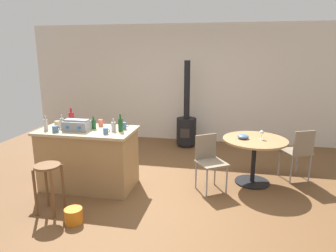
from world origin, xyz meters
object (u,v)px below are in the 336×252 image
(wooden_stool, at_px, (48,178))
(wood_stove, at_px, (186,126))
(folding_chair_near, at_px, (209,159))
(bottle_1, at_px, (71,118))
(bottle_0, at_px, (62,123))
(bottle_5, at_px, (94,124))
(cup_0, at_px, (57,124))
(cup_3, at_px, (101,123))
(kitchen_island, at_px, (89,158))
(toolbox, at_px, (77,125))
(plastic_bucket, at_px, (74,216))
(folding_chair_far, at_px, (298,150))
(cup_2, at_px, (106,131))
(bottle_3, at_px, (121,125))
(serving_bowl, at_px, (243,136))
(cup_4, at_px, (124,126))
(bottle_2, at_px, (46,124))
(wine_glass, at_px, (262,133))
(cup_1, at_px, (55,129))
(bottle_4, at_px, (114,126))
(dining_table, at_px, (254,149))

(wooden_stool, height_order, wood_stove, wood_stove)
(folding_chair_near, distance_m, bottle_1, 2.31)
(bottle_0, bearing_deg, bottle_5, 8.48)
(cup_0, bearing_deg, folding_chair_near, 4.79)
(cup_3, bearing_deg, bottle_0, -153.19)
(kitchen_island, relative_size, wood_stove, 0.77)
(toolbox, relative_size, plastic_bucket, 1.71)
(bottle_0, bearing_deg, wood_stove, 56.78)
(bottle_5, bearing_deg, folding_chair_far, 14.85)
(bottle_1, height_order, cup_2, bottle_1)
(kitchen_island, distance_m, bottle_3, 0.79)
(cup_2, bearing_deg, wooden_stool, -129.65)
(serving_bowl, bearing_deg, cup_4, -164.31)
(bottle_3, relative_size, serving_bowl, 1.48)
(wooden_stool, bearing_deg, bottle_1, 102.12)
(kitchen_island, height_order, bottle_2, bottle_2)
(bottle_0, xyz_separation_m, wine_glass, (3.02, 0.67, -0.17))
(kitchen_island, xyz_separation_m, bottle_3, (0.55, -0.02, 0.57))
(bottle_0, xyz_separation_m, cup_1, (0.02, -0.22, -0.04))
(bottle_4, relative_size, cup_4, 1.64)
(bottle_0, xyz_separation_m, bottle_5, (0.49, 0.07, -0.01))
(bottle_5, height_order, plastic_bucket, bottle_5)
(bottle_2, distance_m, cup_0, 0.23)
(kitchen_island, height_order, bottle_1, bottle_1)
(wine_glass, distance_m, plastic_bucket, 2.99)
(kitchen_island, bearing_deg, cup_3, 62.40)
(serving_bowl, bearing_deg, dining_table, 6.02)
(toolbox, distance_m, bottle_4, 0.56)
(folding_chair_near, height_order, bottle_3, bottle_3)
(bottle_1, height_order, bottle_2, bottle_1)
(bottle_4, bearing_deg, cup_0, 174.78)
(toolbox, xyz_separation_m, cup_3, (0.24, 0.33, -0.03))
(cup_4, distance_m, plastic_bucket, 1.49)
(bottle_2, bearing_deg, cup_4, 13.53)
(dining_table, xyz_separation_m, cup_3, (-2.41, -0.41, 0.42))
(cup_0, bearing_deg, bottle_4, -5.22)
(cup_4, bearing_deg, bottle_3, -91.14)
(bottle_4, bearing_deg, cup_1, -164.91)
(cup_3, bearing_deg, bottle_3, -30.93)
(folding_chair_near, distance_m, toolbox, 2.06)
(wood_stove, bearing_deg, bottle_2, -124.85)
(folding_chair_near, relative_size, bottle_3, 3.20)
(dining_table, relative_size, folding_chair_near, 1.18)
(bottle_3, bearing_deg, cup_0, 175.47)
(bottle_1, bearing_deg, bottle_2, -113.50)
(bottle_4, bearing_deg, bottle_3, 1.69)
(kitchen_island, xyz_separation_m, dining_table, (2.54, 0.64, 0.10))
(bottle_0, bearing_deg, wooden_stool, -73.98)
(wooden_stool, bearing_deg, cup_3, 75.55)
(wooden_stool, height_order, bottle_3, bottle_3)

